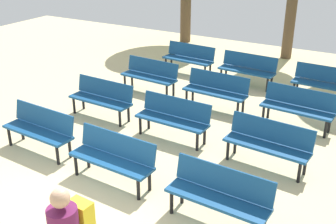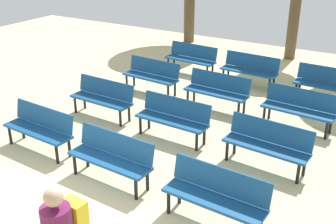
{
  "view_description": "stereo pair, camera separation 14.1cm",
  "coord_description": "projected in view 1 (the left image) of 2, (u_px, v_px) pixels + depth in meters",
  "views": [
    {
      "loc": [
        4.06,
        -3.5,
        4.16
      ],
      "look_at": [
        0.0,
        3.54,
        0.55
      ],
      "focal_mm": 44.8,
      "sensor_mm": 36.0,
      "label": 1
    },
    {
      "loc": [
        4.18,
        -3.42,
        4.16
      ],
      "look_at": [
        0.0,
        3.54,
        0.55
      ],
      "focal_mm": 44.8,
      "sensor_mm": 36.0,
      "label": 2
    }
  ],
  "objects": [
    {
      "name": "bench_r0_c0",
      "position": [
        40.0,
        127.0,
        8.32
      ],
      "size": [
        1.62,
        0.57,
        0.87
      ],
      "rotation": [
        0.0,
        0.0,
        -0.05
      ],
      "color": "navy",
      "rests_on": "ground_plane"
    },
    {
      "name": "bench_r0_c1",
      "position": [
        114.0,
        156.0,
        7.29
      ],
      "size": [
        1.62,
        0.56,
        0.87
      ],
      "rotation": [
        0.0,
        0.0,
        -0.05
      ],
      "color": "navy",
      "rests_on": "ground_plane"
    },
    {
      "name": "bench_r0_c2",
      "position": [
        220.0,
        193.0,
        6.27
      ],
      "size": [
        1.62,
        0.56,
        0.87
      ],
      "rotation": [
        0.0,
        0.0,
        -0.05
      ],
      "color": "navy",
      "rests_on": "ground_plane"
    },
    {
      "name": "bench_r1_c0",
      "position": [
        102.0,
        97.0,
        9.82
      ],
      "size": [
        1.62,
        0.54,
        0.87
      ],
      "rotation": [
        0.0,
        0.0,
        -0.04
      ],
      "color": "navy",
      "rests_on": "ground_plane"
    },
    {
      "name": "bench_r1_c1",
      "position": [
        174.0,
        116.0,
        8.81
      ],
      "size": [
        1.62,
        0.53,
        0.87
      ],
      "rotation": [
        0.0,
        0.0,
        -0.03
      ],
      "color": "navy",
      "rests_on": "ground_plane"
    },
    {
      "name": "bench_r1_c2",
      "position": [
        268.0,
        141.0,
        7.77
      ],
      "size": [
        1.63,
        0.61,
        0.87
      ],
      "rotation": [
        0.0,
        0.0,
        -0.08
      ],
      "color": "navy",
      "rests_on": "ground_plane"
    },
    {
      "name": "bench_r2_c0",
      "position": [
        150.0,
        74.0,
        11.31
      ],
      "size": [
        1.63,
        0.58,
        0.87
      ],
      "rotation": [
        0.0,
        0.0,
        -0.06
      ],
      "color": "navy",
      "rests_on": "ground_plane"
    },
    {
      "name": "bench_r2_c1",
      "position": [
        216.0,
        89.0,
        10.29
      ],
      "size": [
        1.62,
        0.56,
        0.87
      ],
      "rotation": [
        0.0,
        0.0,
        -0.05
      ],
      "color": "navy",
      "rests_on": "ground_plane"
    },
    {
      "name": "bench_r2_c2",
      "position": [
        298.0,
        106.0,
        9.32
      ],
      "size": [
        1.63,
        0.58,
        0.87
      ],
      "rotation": [
        0.0,
        0.0,
        -0.06
      ],
      "color": "navy",
      "rests_on": "ground_plane"
    },
    {
      "name": "bench_r3_c0",
      "position": [
        189.0,
        57.0,
        12.79
      ],
      "size": [
        1.63,
        0.59,
        0.87
      ],
      "rotation": [
        0.0,
        0.0,
        -0.07
      ],
      "color": "navy",
      "rests_on": "ground_plane"
    },
    {
      "name": "bench_r3_c1",
      "position": [
        248.0,
        68.0,
        11.81
      ],
      "size": [
        1.63,
        0.58,
        0.87
      ],
      "rotation": [
        0.0,
        0.0,
        -0.06
      ],
      "color": "navy",
      "rests_on": "ground_plane"
    },
    {
      "name": "bench_r3_c2",
      "position": [
        325.0,
        82.0,
        10.77
      ],
      "size": [
        1.62,
        0.55,
        0.87
      ],
      "rotation": [
        0.0,
        0.0,
        -0.04
      ],
      "color": "navy",
      "rests_on": "ground_plane"
    }
  ]
}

